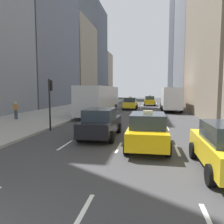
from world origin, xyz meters
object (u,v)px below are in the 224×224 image
sedan_black_near (101,123)px  traffic_light_pole (50,96)px  taxi_second (130,103)px  city_bus (100,99)px  taxi_fourth (150,101)px  taxi_third (148,130)px  pedestrian_far_walking (16,109)px  box_truck (171,98)px

sedan_black_near → traffic_light_pole: (-3.95, 1.49, 1.52)m
taxi_second → city_bus: 8.22m
taxi_fourth → sedan_black_near: (-2.80, -27.99, 0.01)m
taxi_third → sedan_black_near: taxi_third is taller
taxi_second → traffic_light_pole: size_ratio=1.22×
traffic_light_pole → city_bus: bearing=83.7°
taxi_third → pedestrian_far_walking: (-12.11, 7.55, 0.19)m
taxi_second → city_bus: (-2.81, -7.67, 0.91)m
sedan_black_near → traffic_light_pole: traffic_light_pole is taller
city_bus → pedestrian_far_walking: bearing=-136.2°
taxi_fourth → sedan_black_near: bearing=-95.7°
taxi_second → taxi_third: bearing=-82.6°
city_bus → traffic_light_pole: size_ratio=3.22×
sedan_black_near → box_truck: size_ratio=0.56×
pedestrian_far_walking → traffic_light_pole: traffic_light_pole is taller
taxi_fourth → city_bus: size_ratio=0.38×
city_bus → box_truck: city_bus is taller
box_truck → pedestrian_far_walking: bearing=-140.7°
taxi_third → traffic_light_pole: (-6.75, 3.53, 1.53)m
box_truck → pedestrian_far_walking: box_truck is taller
taxi_third → box_truck: box_truck is taller
sedan_black_near → city_bus: 12.10m
sedan_black_near → taxi_fourth: bearing=84.3°
city_bus → taxi_fourth: bearing=71.0°
taxi_fourth → taxi_second: bearing=-108.1°
taxi_fourth → city_bus: (-5.61, -16.26, 0.91)m
traffic_light_pole → pedestrian_far_walking: bearing=143.2°
taxi_second → box_truck: size_ratio=0.52×
taxi_second → taxi_fourth: (2.80, 8.59, 0.00)m
taxi_fourth → traffic_light_pole: traffic_light_pole is taller
sedan_black_near → traffic_light_pole: bearing=159.3°
traffic_light_pole → taxi_second: bearing=77.6°
taxi_second → taxi_third: (2.80, -21.44, 0.00)m
sedan_black_near → taxi_third: bearing=-36.0°
sedan_black_near → pedestrian_far_walking: 10.82m
taxi_second → taxi_fourth: same height
taxi_third → city_bus: (-5.61, 13.77, 0.91)m
taxi_fourth → traffic_light_pole: 27.39m
box_truck → traffic_light_pole: size_ratio=2.33×
taxi_third → pedestrian_far_walking: 14.27m
taxi_second → city_bus: bearing=-110.1°
sedan_black_near → city_bus: city_bus is taller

